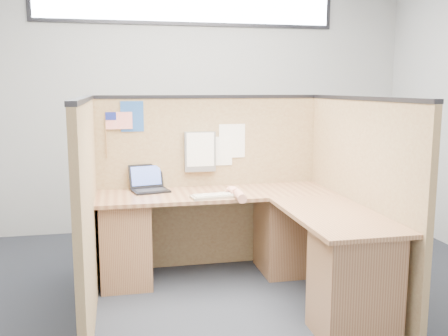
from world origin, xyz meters
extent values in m
plane|color=black|center=(0.00, 0.00, 0.00)|extent=(5.00, 5.00, 0.00)
plane|color=#A9ABAE|center=(0.00, 2.25, 1.40)|extent=(5.00, 0.00, 5.00)
plane|color=#A9ABAE|center=(0.00, -2.25, 1.40)|extent=(5.00, 0.00, 5.00)
cube|color=#232328|center=(0.00, 2.24, 2.45)|extent=(3.30, 0.02, 0.38)
cube|color=white|center=(0.00, 2.22, 2.45)|extent=(3.20, 0.01, 0.30)
cube|color=brown|center=(0.00, 1.00, 0.75)|extent=(2.05, 0.05, 1.50)
cube|color=#232328|center=(0.00, 1.00, 1.51)|extent=(2.05, 0.06, 0.03)
cube|color=brown|center=(-1.00, 0.10, 0.75)|extent=(0.05, 1.80, 1.50)
cube|color=#232328|center=(-1.00, 0.10, 1.51)|extent=(0.06, 1.80, 0.03)
cube|color=brown|center=(1.00, 0.10, 0.75)|extent=(0.05, 1.80, 1.50)
cube|color=#232328|center=(1.00, 0.10, 1.51)|extent=(0.06, 1.80, 0.03)
cube|color=brown|center=(0.00, 0.68, 0.71)|extent=(1.95, 0.60, 0.03)
cube|color=brown|center=(0.68, -0.20, 0.71)|extent=(0.60, 1.15, 0.03)
cube|color=brown|center=(-0.75, 0.68, 0.35)|extent=(0.40, 0.50, 0.70)
cube|color=brown|center=(0.60, 0.68, 0.35)|extent=(0.40, 0.50, 0.70)
cube|color=brown|center=(0.68, -0.52, 0.35)|extent=(0.50, 0.40, 0.70)
cube|color=black|center=(-0.53, 0.81, 0.74)|extent=(0.33, 0.28, 0.02)
cube|color=black|center=(-0.53, 0.95, 0.84)|extent=(0.30, 0.12, 0.20)
cube|color=#354688|center=(-0.53, 0.94, 0.84)|extent=(0.26, 0.10, 0.16)
cube|color=gray|center=(-0.03, 0.48, 0.74)|extent=(0.43, 0.20, 0.02)
cube|color=silver|center=(-0.03, 0.48, 0.75)|extent=(0.39, 0.16, 0.01)
ellipsoid|color=silver|center=(0.11, 0.54, 0.75)|extent=(0.11, 0.07, 0.05)
ellipsoid|color=tan|center=(0.11, 0.54, 0.78)|extent=(0.09, 0.11, 0.05)
cylinder|color=tan|center=(0.12, 0.49, 0.76)|extent=(0.06, 0.05, 0.06)
cylinder|color=tan|center=(0.13, 0.34, 0.76)|extent=(0.10, 0.27, 0.08)
cube|color=#204A93|center=(-0.66, 0.97, 1.35)|extent=(0.19, 0.01, 0.26)
cylinder|color=olive|center=(-0.88, 0.96, 1.20)|extent=(0.01, 0.01, 0.39)
cube|color=red|center=(-0.77, 0.96, 1.32)|extent=(0.22, 0.00, 0.14)
cube|color=navy|center=(-0.84, 0.95, 1.36)|extent=(0.09, 0.00, 0.07)
cube|color=slate|center=(-0.09, 0.94, 1.04)|extent=(0.27, 0.05, 0.35)
cube|color=white|center=(-0.09, 0.92, 1.06)|extent=(0.24, 0.01, 0.29)
cube|color=white|center=(0.11, 0.97, 1.04)|extent=(0.20, 0.01, 0.26)
cube|color=white|center=(0.21, 0.97, 1.13)|extent=(0.23, 0.01, 0.30)
camera|label=1|loc=(-0.78, -3.32, 1.59)|focal=40.00mm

